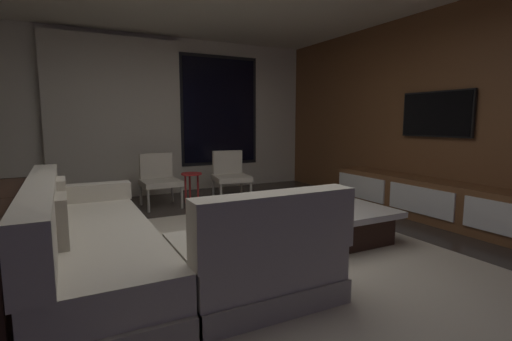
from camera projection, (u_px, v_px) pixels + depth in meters
floor at (236, 260)px, 3.41m from camera, size 9.20×9.20×0.00m
back_wall_with_window at (145, 116)px, 6.38m from camera, size 6.60×0.30×2.70m
media_wall at (460, 114)px, 4.62m from camera, size 0.12×7.80×2.70m
area_rug at (275, 257)px, 3.48m from camera, size 3.20×3.80×0.01m
sectional_couch at (132, 249)px, 2.86m from camera, size 1.98×2.50×0.82m
coffee_table at (325, 222)px, 3.99m from camera, size 1.16×1.16×0.36m
book_stack_on_coffee_table at (317, 201)px, 4.11m from camera, size 0.28×0.17×0.06m
accent_chair_near_window at (230, 173)px, 5.99m from camera, size 0.61×0.63×0.78m
accent_chair_by_curtain at (159, 177)px, 5.54m from camera, size 0.55×0.57×0.78m
side_stool at (191, 178)px, 5.79m from camera, size 0.32×0.32×0.46m
media_console at (435, 202)px, 4.68m from camera, size 0.46×3.10×0.52m
mounted_tv at (436, 114)px, 4.79m from camera, size 0.05×1.01×0.59m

